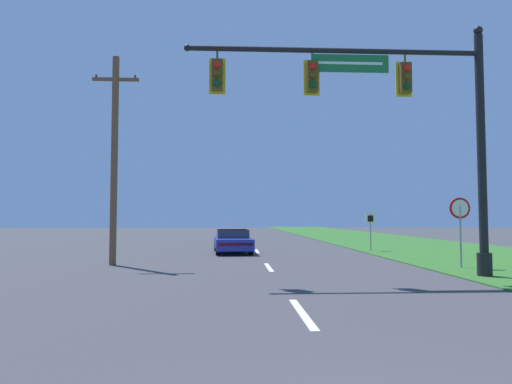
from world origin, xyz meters
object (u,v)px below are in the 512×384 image
car_ahead (233,241)px  route_sign_post (370,223)px  stop_sign (460,216)px  utility_pole_near (114,156)px  signal_mast (400,117)px

car_ahead → route_sign_post: size_ratio=2.29×
car_ahead → route_sign_post: 7.56m
stop_sign → route_sign_post: (-0.68, 8.44, -0.34)m
car_ahead → stop_sign: bearing=-44.1°
stop_sign → utility_pole_near: size_ratio=0.31×
utility_pole_near → stop_sign: bearing=-8.3°
route_sign_post → utility_pole_near: (-12.09, -6.59, 2.69)m
car_ahead → utility_pole_near: utility_pole_near is taller
signal_mast → stop_sign: signal_mast is taller
utility_pole_near → signal_mast: bearing=-23.1°
signal_mast → stop_sign: 4.86m
stop_sign → utility_pole_near: 13.12m
stop_sign → signal_mast: bearing=-142.3°
signal_mast → car_ahead: signal_mast is taller
car_ahead → utility_pole_near: bearing=-127.3°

